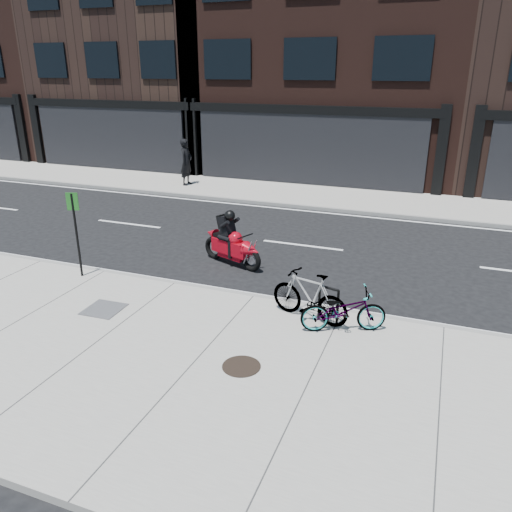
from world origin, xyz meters
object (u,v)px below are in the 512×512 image
at_px(bicycle_front, 343,310).
at_px(sign_post, 76,227).
at_px(motorcycle, 234,244).
at_px(utility_grate, 104,309).
at_px(bicycle_rear, 310,296).
at_px(pedestrian, 186,162).
at_px(manhole_cover, 241,366).
at_px(bike_rack, 328,302).

distance_m(bicycle_front, sign_post, 6.55).
bearing_deg(motorcycle, utility_grate, -91.37).
bearing_deg(bicycle_rear, sign_post, -76.65).
xyz_separation_m(bicycle_front, bicycle_rear, (-0.73, 0.22, 0.08)).
bearing_deg(utility_grate, bicycle_front, 10.53).
relative_size(pedestrian, manhole_cover, 2.95).
xyz_separation_m(pedestrian, utility_grate, (4.05, -11.23, -0.97)).
bearing_deg(bicycle_rear, bicycle_front, 88.42).
relative_size(bicycle_front, bicycle_rear, 0.96).
bearing_deg(sign_post, bike_rack, -20.56).
height_order(bicycle_rear, pedestrian, pedestrian).
bearing_deg(bicycle_front, motorcycle, 28.62).
relative_size(bicycle_front, utility_grate, 2.19).
xyz_separation_m(bike_rack, bicycle_front, (0.34, -0.22, -0.02)).
bearing_deg(bicycle_front, manhole_cover, 120.85).
relative_size(bicycle_rear, manhole_cover, 2.59).
bearing_deg(pedestrian, manhole_cover, -148.04).
relative_size(utility_grate, sign_post, 0.36).
xyz_separation_m(bicycle_front, manhole_cover, (-1.34, -1.85, -0.42)).
distance_m(bicycle_front, pedestrian, 13.65).
distance_m(bicycle_front, motorcycle, 4.34).
bearing_deg(bicycle_rear, utility_grate, -59.44).
distance_m(bike_rack, bicycle_rear, 0.39).
bearing_deg(utility_grate, manhole_cover, -15.10).
height_order(bicycle_front, pedestrian, pedestrian).
bearing_deg(bike_rack, sign_post, 178.13).
bearing_deg(bicycle_front, bike_rack, 33.84).
distance_m(bike_rack, motorcycle, 3.93).
distance_m(motorcycle, pedestrian, 9.43).
bearing_deg(motorcycle, sign_post, -123.08).
relative_size(bicycle_front, motorcycle, 0.86).
xyz_separation_m(bicycle_rear, motorcycle, (-2.69, 2.46, -0.04)).
relative_size(bicycle_rear, utility_grate, 2.28).
bearing_deg(motorcycle, bicycle_rear, -21.87).
bearing_deg(manhole_cover, bicycle_front, 54.09).
relative_size(motorcycle, utility_grate, 2.54).
xyz_separation_m(manhole_cover, sign_post, (-5.14, 2.27, 1.23)).
height_order(bicycle_rear, manhole_cover, bicycle_rear).
bearing_deg(manhole_cover, motorcycle, 114.58).
xyz_separation_m(motorcycle, utility_grate, (-1.44, -3.58, -0.46)).
bearing_deg(utility_grate, motorcycle, 68.03).
bearing_deg(bicycle_front, bicycle_rear, 49.84).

